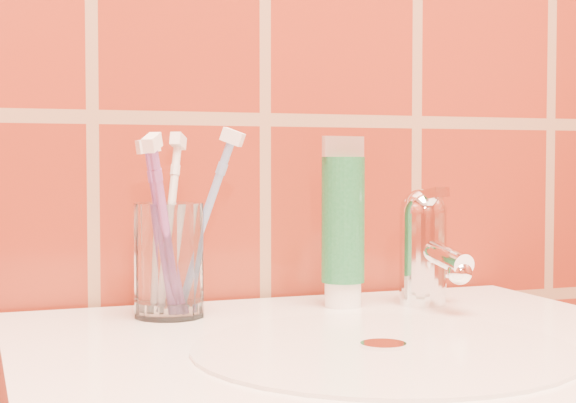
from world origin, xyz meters
name	(u,v)px	position (x,y,z in m)	size (l,w,h in m)	color
glass_tumbler	(169,260)	(-0.12, 1.11, 0.90)	(0.07, 0.07, 0.11)	white
toothpaste_tube	(343,227)	(0.05, 1.11, 0.93)	(0.05, 0.04, 0.17)	white
faucet	(425,243)	(0.14, 1.09, 0.91)	(0.05, 0.11, 0.12)	white
toothbrush_0	(161,230)	(-0.13, 1.10, 0.93)	(0.05, 0.03, 0.18)	#834BA1
toothbrush_1	(170,223)	(-0.12, 1.14, 0.94)	(0.05, 0.07, 0.18)	silver
toothbrush_2	(203,224)	(-0.09, 1.10, 0.94)	(0.07, 0.06, 0.18)	#6F8FC5
toothbrush_3	(166,230)	(-0.13, 1.08, 0.93)	(0.06, 0.07, 0.18)	#7D418C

